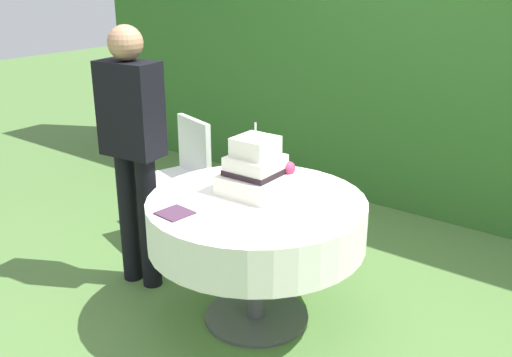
{
  "coord_description": "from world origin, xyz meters",
  "views": [
    {
      "loc": [
        1.77,
        -2.29,
        1.92
      ],
      "look_at": [
        -0.03,
        0.04,
        0.83
      ],
      "focal_mm": 41.2,
      "sensor_mm": 36.0,
      "label": 1
    }
  ],
  "objects_px": {
    "cake_table": "(257,222)",
    "standing_person": "(133,142)",
    "serving_plate_far": "(328,207)",
    "napkin_stack": "(175,213)",
    "wedding_cake": "(256,171)",
    "garden_chair": "(183,169)",
    "serving_plate_near": "(267,171)"
  },
  "relations": [
    {
      "from": "cake_table",
      "to": "serving_plate_near",
      "type": "height_order",
      "value": "serving_plate_near"
    },
    {
      "from": "wedding_cake",
      "to": "standing_person",
      "type": "bearing_deg",
      "value": -165.65
    },
    {
      "from": "cake_table",
      "to": "standing_person",
      "type": "xyz_separation_m",
      "value": [
        -0.83,
        -0.12,
        0.33
      ]
    },
    {
      "from": "wedding_cake",
      "to": "serving_plate_far",
      "type": "xyz_separation_m",
      "value": [
        0.43,
        0.05,
        -0.12
      ]
    },
    {
      "from": "cake_table",
      "to": "serving_plate_near",
      "type": "bearing_deg",
      "value": 119.49
    },
    {
      "from": "serving_plate_far",
      "to": "wedding_cake",
      "type": "bearing_deg",
      "value": -172.98
    },
    {
      "from": "wedding_cake",
      "to": "serving_plate_near",
      "type": "distance_m",
      "value": 0.36
    },
    {
      "from": "wedding_cake",
      "to": "standing_person",
      "type": "height_order",
      "value": "standing_person"
    },
    {
      "from": "serving_plate_far",
      "to": "garden_chair",
      "type": "xyz_separation_m",
      "value": [
        -1.42,
        0.37,
        -0.2
      ]
    },
    {
      "from": "cake_table",
      "to": "serving_plate_near",
      "type": "relative_size",
      "value": 8.54
    },
    {
      "from": "cake_table",
      "to": "serving_plate_far",
      "type": "relative_size",
      "value": 10.76
    },
    {
      "from": "napkin_stack",
      "to": "standing_person",
      "type": "relative_size",
      "value": 0.1
    },
    {
      "from": "serving_plate_far",
      "to": "napkin_stack",
      "type": "distance_m",
      "value": 0.78
    },
    {
      "from": "cake_table",
      "to": "standing_person",
      "type": "relative_size",
      "value": 0.74
    },
    {
      "from": "serving_plate_near",
      "to": "serving_plate_far",
      "type": "xyz_separation_m",
      "value": [
        0.58,
        -0.25,
        0.0
      ]
    },
    {
      "from": "cake_table",
      "to": "wedding_cake",
      "type": "relative_size",
      "value": 3.0
    },
    {
      "from": "wedding_cake",
      "to": "garden_chair",
      "type": "bearing_deg",
      "value": 156.7
    },
    {
      "from": "serving_plate_near",
      "to": "serving_plate_far",
      "type": "distance_m",
      "value": 0.63
    },
    {
      "from": "cake_table",
      "to": "serving_plate_near",
      "type": "distance_m",
      "value": 0.46
    },
    {
      "from": "napkin_stack",
      "to": "standing_person",
      "type": "distance_m",
      "value": 0.71
    },
    {
      "from": "garden_chair",
      "to": "standing_person",
      "type": "height_order",
      "value": "standing_person"
    },
    {
      "from": "serving_plate_near",
      "to": "standing_person",
      "type": "bearing_deg",
      "value": -141.01
    },
    {
      "from": "serving_plate_far",
      "to": "garden_chair",
      "type": "bearing_deg",
      "value": 165.22
    },
    {
      "from": "napkin_stack",
      "to": "garden_chair",
      "type": "distance_m",
      "value": 1.26
    },
    {
      "from": "napkin_stack",
      "to": "serving_plate_near",
      "type": "bearing_deg",
      "value": 90.54
    },
    {
      "from": "serving_plate_near",
      "to": "napkin_stack",
      "type": "bearing_deg",
      "value": -89.46
    },
    {
      "from": "cake_table",
      "to": "wedding_cake",
      "type": "xyz_separation_m",
      "value": [
        -0.06,
        0.08,
        0.26
      ]
    },
    {
      "from": "cake_table",
      "to": "napkin_stack",
      "type": "height_order",
      "value": "napkin_stack"
    },
    {
      "from": "serving_plate_far",
      "to": "serving_plate_near",
      "type": "bearing_deg",
      "value": 156.64
    },
    {
      "from": "serving_plate_far",
      "to": "napkin_stack",
      "type": "xyz_separation_m",
      "value": [
        -0.57,
        -0.53,
        -0.0
      ]
    },
    {
      "from": "cake_table",
      "to": "garden_chair",
      "type": "xyz_separation_m",
      "value": [
        -1.05,
        0.5,
        -0.06
      ]
    },
    {
      "from": "cake_table",
      "to": "standing_person",
      "type": "height_order",
      "value": "standing_person"
    }
  ]
}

